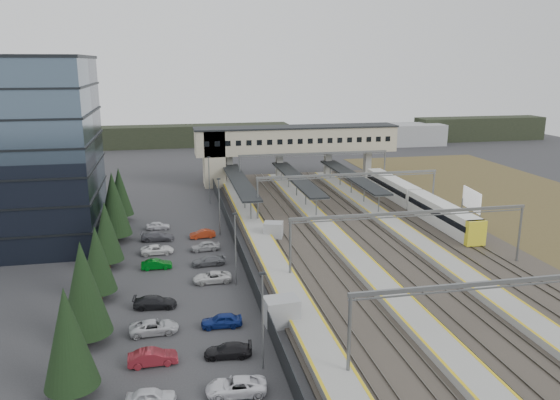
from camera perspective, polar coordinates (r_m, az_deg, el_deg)
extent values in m
plane|color=#2B2B2D|center=(68.67, 1.23, -5.75)|extent=(220.00, 220.00, 0.00)
cube|color=black|center=(80.49, -26.75, -1.75)|extent=(24.30, 18.30, 0.25)
cube|color=black|center=(79.71, -27.02, 0.63)|extent=(24.30, 18.30, 0.25)
cylinder|color=black|center=(44.06, -20.77, -18.03)|extent=(0.44, 0.44, 1.20)
cone|color=black|center=(42.06, -21.27, -13.21)|extent=(3.90, 3.90, 7.50)
cylinder|color=black|center=(50.95, -19.39, -13.29)|extent=(0.44, 0.44, 1.20)
cone|color=black|center=(49.10, -19.83, -8.61)|extent=(4.26, 4.26, 8.20)
cylinder|color=black|center=(59.04, -18.28, -9.31)|extent=(0.44, 0.44, 1.20)
cone|color=black|center=(57.68, -18.57, -5.84)|extent=(3.54, 3.54, 6.80)
cylinder|color=black|center=(67.36, -17.46, -6.30)|extent=(0.44, 0.44, 1.20)
cone|color=black|center=(66.14, -17.71, -3.13)|extent=(3.64, 3.64, 7.00)
cylinder|color=black|center=(76.78, -16.76, -3.72)|extent=(0.44, 0.44, 1.20)
cone|color=black|center=(75.53, -17.01, -0.36)|extent=(4.42, 4.42, 8.50)
cylinder|color=black|center=(86.34, -16.22, -1.71)|extent=(0.44, 0.44, 1.20)
cone|color=black|center=(85.37, -16.41, 0.87)|extent=(3.74, 3.74, 7.20)
imported|color=silver|center=(41.77, -13.30, -19.36)|extent=(3.55, 1.58, 1.19)
imported|color=maroon|center=(46.27, -13.15, -15.71)|extent=(3.96, 1.52, 1.29)
imported|color=#B9B9BE|center=(50.96, -13.02, -12.81)|extent=(4.41, 2.21, 1.20)
imported|color=black|center=(55.74, -12.92, -10.35)|extent=(4.34, 2.10, 1.22)
imported|color=#04520E|center=(65.56, -12.77, -6.56)|extent=(3.53, 1.23, 1.16)
imported|color=white|center=(70.56, -12.71, -5.07)|extent=(4.18, 2.08, 1.14)
imported|color=#53535A|center=(75.57, -12.66, -3.71)|extent=(4.56, 2.22, 1.28)
imported|color=silver|center=(80.65, -12.61, -2.62)|extent=(3.36, 1.40, 1.14)
imported|color=silver|center=(41.89, -4.61, -18.85)|extent=(4.61, 2.44, 1.23)
imported|color=black|center=(46.43, -5.46, -15.37)|extent=(4.05, 1.97, 1.14)
imported|color=navy|center=(51.06, -6.13, -12.40)|extent=(3.79, 1.67, 1.27)
imported|color=silver|center=(60.71, -7.12, -8.02)|extent=(4.24, 1.98, 1.18)
imported|color=#595B60|center=(65.65, -7.50, -6.30)|extent=(4.08, 1.89, 1.15)
imported|color=#9D9DA1|center=(70.61, -7.83, -4.77)|extent=(3.85, 1.86, 1.27)
imported|color=#A23015|center=(75.66, -8.11, -3.53)|extent=(3.58, 1.54, 1.15)
cylinder|color=slate|center=(43.09, -1.83, -12.61)|extent=(0.16, 0.16, 8.00)
cube|color=black|center=(41.44, -1.88, -7.67)|extent=(0.50, 0.25, 0.15)
cylinder|color=slate|center=(58.60, -4.68, -5.21)|extent=(0.16, 0.16, 8.00)
cube|color=black|center=(57.40, -4.76, -1.44)|extent=(0.50, 0.25, 0.15)
cylinder|color=slate|center=(75.73, -6.36, -0.76)|extent=(0.16, 0.16, 8.00)
cube|color=black|center=(74.81, -6.44, 2.21)|extent=(0.50, 0.25, 0.15)
cylinder|color=slate|center=(93.19, -7.41, 2.05)|extent=(0.16, 0.16, 8.00)
cube|color=black|center=(92.44, -7.48, 4.47)|extent=(0.50, 0.25, 0.15)
cube|color=#26282B|center=(71.96, -4.72, -4.01)|extent=(0.08, 90.00, 2.00)
cube|color=gray|center=(50.91, 0.16, -11.58)|extent=(3.27, 2.52, 2.58)
cube|color=gray|center=(74.44, -0.71, -3.21)|extent=(3.04, 2.77, 2.31)
cube|color=#39342C|center=(76.52, 9.20, -3.74)|extent=(34.00, 90.00, 0.20)
cube|color=#59544C|center=(73.05, -0.19, -4.28)|extent=(0.08, 90.00, 0.14)
cube|color=#59544C|center=(73.33, 0.91, -4.20)|extent=(0.08, 90.00, 0.14)
cube|color=#59544C|center=(73.90, 2.85, -4.07)|extent=(0.08, 90.00, 0.14)
cube|color=#59544C|center=(74.26, 3.93, -4.00)|extent=(0.08, 90.00, 0.14)
cube|color=#59544C|center=(75.56, 7.28, -3.76)|extent=(0.08, 90.00, 0.14)
cube|color=#59544C|center=(76.03, 8.31, -3.68)|extent=(0.08, 90.00, 0.14)
cube|color=#59544C|center=(76.91, 10.10, -3.55)|extent=(0.08, 90.00, 0.14)
cube|color=#59544C|center=(77.44, 11.10, -3.47)|extent=(0.08, 90.00, 0.14)
cube|color=#59544C|center=(79.27, 14.15, -3.23)|extent=(0.08, 90.00, 0.14)
cube|color=#59544C|center=(79.89, 15.08, -3.15)|extent=(0.08, 90.00, 0.14)
cube|color=#59544C|center=(81.05, 16.70, -3.01)|extent=(0.08, 90.00, 0.14)
cube|color=#59544C|center=(81.73, 17.59, -2.94)|extent=(0.08, 90.00, 0.14)
cube|color=gray|center=(72.60, -1.96, -4.26)|extent=(3.20, 82.00, 0.90)
cube|color=gold|center=(72.24, -3.10, -3.98)|extent=(0.25, 82.00, 0.02)
cube|color=gold|center=(72.70, -0.84, -3.85)|extent=(0.25, 82.00, 0.02)
cube|color=gray|center=(74.83, 5.62, -3.76)|extent=(3.20, 82.00, 0.90)
cube|color=gold|center=(74.29, 4.56, -3.49)|extent=(0.25, 82.00, 0.02)
cube|color=gold|center=(75.12, 6.69, -3.35)|extent=(0.25, 82.00, 0.02)
cube|color=gray|center=(78.28, 12.65, -3.23)|extent=(3.20, 82.00, 0.90)
cube|color=gold|center=(77.57, 11.69, -2.98)|extent=(0.25, 82.00, 0.02)
cube|color=gold|center=(78.74, 13.63, -2.83)|extent=(0.25, 82.00, 0.02)
cube|color=black|center=(92.70, -4.27, 2.06)|extent=(3.00, 30.00, 0.25)
cube|color=slate|center=(92.73, -4.27, 1.97)|extent=(3.10, 30.00, 0.12)
cylinder|color=slate|center=(80.55, -3.05, -0.95)|extent=(0.20, 0.20, 3.10)
cylinder|color=slate|center=(86.78, -3.70, 0.15)|extent=(0.20, 0.20, 3.10)
cylinder|color=slate|center=(93.05, -4.26, 1.10)|extent=(0.20, 0.20, 3.10)
cylinder|color=slate|center=(99.34, -4.74, 1.93)|extent=(0.20, 0.20, 3.10)
cylinder|color=slate|center=(105.66, -5.17, 2.66)|extent=(0.20, 0.20, 3.10)
cube|color=black|center=(94.45, 1.76, 2.32)|extent=(3.00, 30.00, 0.25)
cube|color=slate|center=(94.48, 1.75, 2.23)|extent=(3.10, 30.00, 0.12)
cylinder|color=slate|center=(82.57, 3.82, -0.59)|extent=(0.20, 0.20, 3.10)
cylinder|color=slate|center=(88.65, 2.71, 0.46)|extent=(0.20, 0.20, 3.10)
cylinder|color=slate|center=(94.79, 1.75, 1.38)|extent=(0.20, 0.20, 3.10)
cylinder|color=slate|center=(100.98, 0.90, 2.18)|extent=(0.20, 0.20, 3.10)
cylinder|color=slate|center=(107.20, 0.15, 2.89)|extent=(0.20, 0.20, 3.10)
cube|color=black|center=(97.21, 7.51, 2.55)|extent=(3.00, 30.00, 0.25)
cube|color=slate|center=(97.24, 7.50, 2.46)|extent=(3.10, 30.00, 0.12)
cylinder|color=slate|center=(85.70, 10.28, -0.24)|extent=(0.20, 0.20, 3.10)
cylinder|color=slate|center=(91.58, 8.79, 0.75)|extent=(0.20, 0.20, 3.10)
cylinder|color=slate|center=(97.54, 7.48, 1.63)|extent=(0.20, 0.20, 3.10)
cylinder|color=slate|center=(103.56, 6.31, 2.40)|extent=(0.20, 0.20, 3.10)
cylinder|color=slate|center=(109.64, 5.28, 3.08)|extent=(0.20, 0.20, 3.10)
cube|color=#AEA588|center=(108.86, 1.75, 6.31)|extent=(40.00, 6.00, 5.00)
cube|color=black|center=(108.54, 1.76, 7.64)|extent=(40.40, 6.40, 0.30)
cube|color=#AEA588|center=(106.77, -6.94, 4.43)|extent=(4.00, 6.00, 11.00)
cube|color=black|center=(103.20, -7.68, 5.81)|extent=(1.00, 0.06, 1.00)
cube|color=black|center=(103.36, -6.57, 5.86)|extent=(1.00, 0.06, 1.00)
cube|color=black|center=(103.55, -5.46, 5.90)|extent=(1.00, 0.06, 1.00)
cube|color=black|center=(103.78, -4.36, 5.94)|extent=(1.00, 0.06, 1.00)
cube|color=black|center=(104.05, -3.26, 5.98)|extent=(1.00, 0.06, 1.00)
cube|color=black|center=(104.35, -2.17, 6.02)|extent=(1.00, 0.06, 1.00)
cube|color=black|center=(104.69, -1.08, 6.05)|extent=(1.00, 0.06, 1.00)
cube|color=black|center=(105.07, 0.00, 6.09)|extent=(1.00, 0.06, 1.00)
cube|color=black|center=(105.49, 1.07, 6.12)|extent=(1.00, 0.06, 1.00)
cube|color=black|center=(105.94, 2.13, 6.14)|extent=(1.00, 0.06, 1.00)
cube|color=black|center=(106.43, 3.18, 6.17)|extent=(1.00, 0.06, 1.00)
cube|color=black|center=(106.95, 4.22, 6.19)|extent=(1.00, 0.06, 1.00)
cube|color=black|center=(107.51, 5.25, 6.21)|extent=(1.00, 0.06, 1.00)
cube|color=black|center=(108.10, 6.27, 6.23)|extent=(1.00, 0.06, 1.00)
cube|color=black|center=(108.73, 7.28, 6.25)|extent=(1.00, 0.06, 1.00)
cube|color=black|center=(109.39, 8.28, 6.26)|extent=(1.00, 0.06, 1.00)
cube|color=black|center=(110.08, 9.27, 6.27)|extent=(1.00, 0.06, 1.00)
cube|color=black|center=(110.80, 10.24, 6.28)|extent=(1.00, 0.06, 1.00)
cube|color=black|center=(111.56, 11.20, 6.29)|extent=(1.00, 0.06, 1.00)
cube|color=gray|center=(107.35, -6.10, 3.15)|extent=(1.20, 1.60, 6.00)
cube|color=gray|center=(107.50, -5.30, 3.18)|extent=(1.20, 1.60, 6.00)
cube|color=gray|center=(109.01, -0.07, 3.40)|extent=(1.20, 1.60, 6.00)
cube|color=gray|center=(111.41, 4.99, 3.58)|extent=(1.20, 1.60, 6.00)
cube|color=gray|center=(114.10, 9.09, 3.71)|extent=(1.20, 1.60, 6.00)
cylinder|color=slate|center=(42.08, 7.23, -14.19)|extent=(0.28, 0.28, 7.00)
cube|color=slate|center=(46.76, 24.00, -7.66)|extent=(28.40, 0.25, 0.35)
cube|color=slate|center=(46.91, 23.95, -8.12)|extent=(28.40, 0.12, 0.12)
cylinder|color=slate|center=(59.73, 1.07, -5.30)|extent=(0.28, 0.28, 7.00)
cylinder|color=slate|center=(71.04, 23.73, -3.33)|extent=(0.28, 0.28, 7.00)
cube|color=slate|center=(63.11, 13.59, -1.30)|extent=(28.40, 0.25, 0.35)
cube|color=slate|center=(63.22, 13.57, -1.65)|extent=(28.40, 0.12, 0.12)
cylinder|color=slate|center=(80.42, -2.36, -0.16)|extent=(0.28, 0.28, 7.00)
cylinder|color=slate|center=(89.14, 15.70, 0.74)|extent=(0.28, 0.28, 7.00)
cube|color=slate|center=(82.97, 7.21, 2.66)|extent=(28.40, 0.25, 0.35)
cube|color=slate|center=(83.05, 7.20, 2.39)|extent=(28.40, 0.12, 0.12)
cylinder|color=slate|center=(99.72, -4.22, 2.63)|extent=(0.28, 0.28, 7.00)
cylinder|color=slate|center=(106.88, 10.85, 3.20)|extent=(0.28, 0.28, 7.00)
cube|color=slate|center=(101.79, 3.61, 4.88)|extent=(28.40, 0.25, 0.35)
cube|color=slate|center=(101.85, 3.60, 4.66)|extent=(28.40, 0.12, 0.12)
cube|color=silver|center=(82.54, 16.61, -1.49)|extent=(2.60, 17.97, 3.34)
cube|color=black|center=(82.44, 16.63, -1.24)|extent=(2.66, 17.37, 0.84)
cube|color=slate|center=(82.92, 16.54, -2.45)|extent=(2.23, 16.57, 0.46)
cube|color=silver|center=(98.75, 11.60, 1.34)|extent=(2.60, 17.97, 3.34)
cube|color=black|center=(98.67, 11.61, 1.55)|extent=(2.66, 17.37, 0.84)
cube|color=slate|center=(99.07, 11.56, 0.53)|extent=(2.23, 16.57, 0.46)
cube|color=yellow|center=(75.17, 19.76, -3.27)|extent=(2.62, 0.90, 3.34)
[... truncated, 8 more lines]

